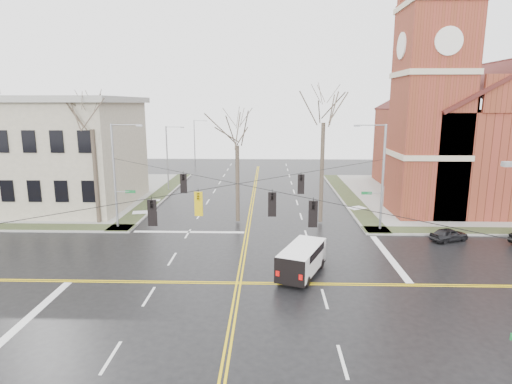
{
  "coord_description": "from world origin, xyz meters",
  "views": [
    {
      "loc": [
        1.78,
        -24.49,
        10.79
      ],
      "look_at": [
        0.89,
        6.0,
        4.47
      ],
      "focal_mm": 30.0,
      "sensor_mm": 36.0,
      "label": 1
    }
  ],
  "objects_px": {
    "parked_car_a": "(449,235)",
    "signal_pole_nw": "(116,173)",
    "streetlight_north_b": "(195,142)",
    "tree_ne": "(324,116)",
    "cargo_van": "(303,257)",
    "church": "(473,125)",
    "tree_nw_far": "(92,123)",
    "streetlight_north_a": "(168,156)",
    "signal_pole_ne": "(381,174)",
    "tree_nw_near": "(237,140)"
  },
  "relations": [
    {
      "from": "tree_nw_near",
      "to": "tree_ne",
      "type": "distance_m",
      "value": 7.92
    },
    {
      "from": "signal_pole_ne",
      "to": "signal_pole_nw",
      "type": "distance_m",
      "value": 22.64
    },
    {
      "from": "streetlight_north_a",
      "to": "parked_car_a",
      "type": "relative_size",
      "value": 2.54
    },
    {
      "from": "streetlight_north_b",
      "to": "tree_ne",
      "type": "bearing_deg",
      "value": -63.36
    },
    {
      "from": "signal_pole_ne",
      "to": "cargo_van",
      "type": "bearing_deg",
      "value": -126.29
    },
    {
      "from": "streetlight_north_a",
      "to": "tree_nw_far",
      "type": "height_order",
      "value": "tree_nw_far"
    },
    {
      "from": "streetlight_north_a",
      "to": "tree_nw_near",
      "type": "relative_size",
      "value": 0.76
    },
    {
      "from": "streetlight_north_a",
      "to": "cargo_van",
      "type": "distance_m",
      "value": 30.42
    },
    {
      "from": "streetlight_north_b",
      "to": "signal_pole_nw",
      "type": "bearing_deg",
      "value": -91.05
    },
    {
      "from": "streetlight_north_a",
      "to": "cargo_van",
      "type": "bearing_deg",
      "value": -60.93
    },
    {
      "from": "cargo_van",
      "to": "streetlight_north_b",
      "type": "bearing_deg",
      "value": 129.47
    },
    {
      "from": "signal_pole_ne",
      "to": "streetlight_north_a",
      "type": "height_order",
      "value": "signal_pole_ne"
    },
    {
      "from": "streetlight_north_a",
      "to": "cargo_van",
      "type": "height_order",
      "value": "streetlight_north_a"
    },
    {
      "from": "church",
      "to": "streetlight_north_a",
      "type": "bearing_deg",
      "value": 174.81
    },
    {
      "from": "cargo_van",
      "to": "tree_nw_far",
      "type": "bearing_deg",
      "value": 169.46
    },
    {
      "from": "tree_ne",
      "to": "cargo_van",
      "type": "bearing_deg",
      "value": -102.0
    },
    {
      "from": "signal_pole_nw",
      "to": "tree_ne",
      "type": "height_order",
      "value": "tree_ne"
    },
    {
      "from": "signal_pole_ne",
      "to": "cargo_van",
      "type": "distance_m",
      "value": 12.9
    },
    {
      "from": "streetlight_north_b",
      "to": "tree_nw_far",
      "type": "relative_size",
      "value": 0.63
    },
    {
      "from": "church",
      "to": "tree_nw_far",
      "type": "height_order",
      "value": "church"
    },
    {
      "from": "church",
      "to": "streetlight_north_b",
      "type": "distance_m",
      "value": 42.53
    },
    {
      "from": "signal_pole_ne",
      "to": "cargo_van",
      "type": "xyz_separation_m",
      "value": [
        -7.29,
        -9.92,
        -3.84
      ]
    },
    {
      "from": "signal_pole_ne",
      "to": "tree_ne",
      "type": "bearing_deg",
      "value": 155.83
    },
    {
      "from": "parked_car_a",
      "to": "streetlight_north_b",
      "type": "bearing_deg",
      "value": 11.98
    },
    {
      "from": "parked_car_a",
      "to": "signal_pole_nw",
      "type": "bearing_deg",
      "value": 61.76
    },
    {
      "from": "signal_pole_nw",
      "to": "tree_nw_far",
      "type": "height_order",
      "value": "tree_nw_far"
    },
    {
      "from": "signal_pole_nw",
      "to": "cargo_van",
      "type": "xyz_separation_m",
      "value": [
        15.36,
        -9.92,
        -3.84
      ]
    },
    {
      "from": "signal_pole_ne",
      "to": "tree_nw_near",
      "type": "height_order",
      "value": "tree_nw_near"
    },
    {
      "from": "signal_pole_nw",
      "to": "streetlight_north_a",
      "type": "height_order",
      "value": "signal_pole_nw"
    },
    {
      "from": "tree_ne",
      "to": "parked_car_a",
      "type": "bearing_deg",
      "value": -27.07
    },
    {
      "from": "tree_nw_far",
      "to": "tree_nw_near",
      "type": "xyz_separation_m",
      "value": [
        12.69,
        0.78,
        -1.56
      ]
    },
    {
      "from": "signal_pole_ne",
      "to": "streetlight_north_a",
      "type": "relative_size",
      "value": 1.12
    },
    {
      "from": "signal_pole_ne",
      "to": "tree_nw_far",
      "type": "xyz_separation_m",
      "value": [
        -25.03,
        1.36,
        4.19
      ]
    },
    {
      "from": "church",
      "to": "cargo_van",
      "type": "distance_m",
      "value": 31.97
    },
    {
      "from": "streetlight_north_a",
      "to": "tree_nw_far",
      "type": "distance_m",
      "value": 16.14
    },
    {
      "from": "streetlight_north_a",
      "to": "cargo_van",
      "type": "relative_size",
      "value": 1.52
    },
    {
      "from": "church",
      "to": "signal_pole_nw",
      "type": "relative_size",
      "value": 3.06
    },
    {
      "from": "streetlight_north_a",
      "to": "tree_nw_near",
      "type": "xyz_separation_m",
      "value": [
        9.63,
        -14.36,
        3.12
      ]
    },
    {
      "from": "parked_car_a",
      "to": "tree_nw_near",
      "type": "xyz_separation_m",
      "value": [
        -17.28,
        4.96,
        7.05
      ]
    },
    {
      "from": "cargo_van",
      "to": "signal_pole_ne",
      "type": "bearing_deg",
      "value": 75.62
    },
    {
      "from": "parked_car_a",
      "to": "tree_ne",
      "type": "bearing_deg",
      "value": 40.52
    },
    {
      "from": "signal_pole_nw",
      "to": "streetlight_north_b",
      "type": "height_order",
      "value": "signal_pole_nw"
    },
    {
      "from": "signal_pole_ne",
      "to": "parked_car_a",
      "type": "xyz_separation_m",
      "value": [
        4.93,
        -2.82,
        -4.41
      ]
    },
    {
      "from": "streetlight_north_a",
      "to": "streetlight_north_b",
      "type": "height_order",
      "value": "same"
    },
    {
      "from": "cargo_van",
      "to": "parked_car_a",
      "type": "bearing_deg",
      "value": 52.1
    },
    {
      "from": "parked_car_a",
      "to": "tree_nw_near",
      "type": "relative_size",
      "value": 0.3
    },
    {
      "from": "signal_pole_ne",
      "to": "tree_nw_near",
      "type": "bearing_deg",
      "value": 170.16
    },
    {
      "from": "church",
      "to": "parked_car_a",
      "type": "distance_m",
      "value": 19.85
    },
    {
      "from": "cargo_van",
      "to": "tree_nw_far",
      "type": "distance_m",
      "value": 22.51
    },
    {
      "from": "signal_pole_ne",
      "to": "parked_car_a",
      "type": "bearing_deg",
      "value": -29.71
    }
  ]
}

